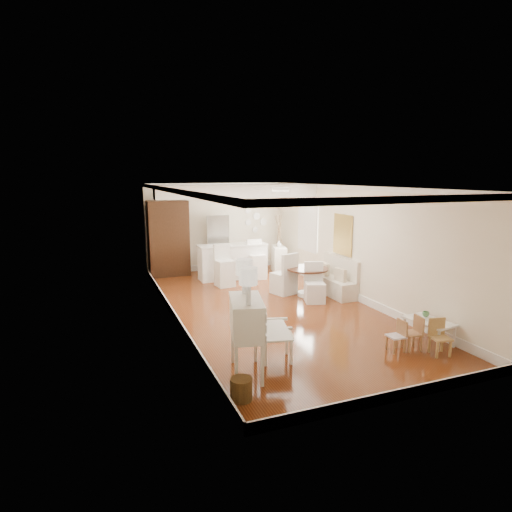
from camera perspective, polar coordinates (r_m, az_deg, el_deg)
room at (r=9.95m, az=1.46°, el=4.57°), size 9.00×9.04×2.82m
secretary_bureau at (r=6.68m, az=-1.28°, el=-10.73°), size 1.16×1.17×1.21m
gustavian_armchair at (r=7.21m, az=2.75°, el=-10.22°), size 0.67×0.67×0.94m
wicker_basket at (r=6.16m, az=-1.98°, el=-17.31°), size 0.38×0.38×0.31m
kids_table at (r=8.61m, az=22.00°, el=-9.31°), size 0.62×0.91×0.43m
kids_chair_a at (r=8.14m, az=20.06°, el=-9.60°), size 0.34×0.34×0.62m
kids_chair_b at (r=8.00m, az=18.17°, el=-10.07°), size 0.28×0.28×0.57m
kids_chair_c at (r=8.09m, az=23.37°, el=-9.93°), size 0.36×0.36×0.63m
banquette at (r=11.24m, az=10.30°, el=-2.60°), size 0.52×1.60×0.98m
dining_table at (r=11.02m, az=6.85°, el=-3.45°), size 1.26×1.26×0.73m
slip_chair_near at (r=10.47m, az=7.85°, el=-3.56°), size 0.58×0.60×0.97m
slip_chair_far at (r=11.12m, az=3.72°, el=-2.30°), size 0.66×0.67×1.09m
breakfast_counter at (r=12.77m, az=-3.12°, el=-0.72°), size 2.05×0.65×1.03m
bar_stool_left at (r=11.86m, az=-4.20°, el=-1.30°), size 0.51×0.51×1.16m
bar_stool_right at (r=12.69m, az=0.09°, el=-0.47°), size 0.49×0.49×1.16m
pantry_cabinet at (r=13.30m, az=-11.60°, el=2.31°), size 1.20×0.60×2.30m
fridge at (r=13.75m, az=-3.71°, el=1.72°), size 0.75×0.65×1.80m
sideboard at (r=13.67m, az=3.05°, el=-0.42°), size 0.58×0.92×0.81m
pencil_cup at (r=8.73m, az=21.70°, el=-7.21°), size 0.14×0.14×0.10m
branch_vase at (r=13.59m, az=3.06°, el=1.65°), size 0.21×0.21×0.18m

